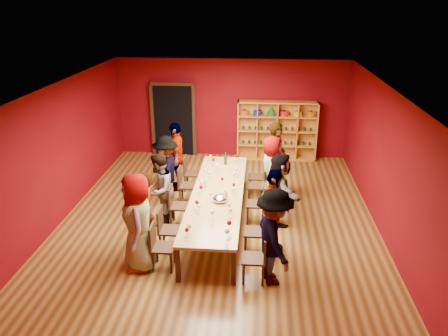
{
  "coord_description": "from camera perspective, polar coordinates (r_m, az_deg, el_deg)",
  "views": [
    {
      "loc": [
        0.86,
        -8.55,
        4.74
      ],
      "look_at": [
        0.1,
        0.45,
        1.15
      ],
      "focal_mm": 35.0,
      "sensor_mm": 36.0,
      "label": 1
    }
  ],
  "objects": [
    {
      "name": "room_shell",
      "position": [
        9.18,
        -0.88,
        1.01
      ],
      "size": [
        7.1,
        9.1,
        3.04
      ],
      "color": "brown",
      "rests_on": "ground"
    },
    {
      "name": "tasting_table",
      "position": [
        9.5,
        -0.86,
        -3.51
      ],
      "size": [
        1.1,
        4.5,
        0.75
      ],
      "color": "#AD8648",
      "rests_on": "ground"
    },
    {
      "name": "doorway",
      "position": [
        13.74,
        -6.59,
        6.27
      ],
      "size": [
        1.4,
        0.17,
        2.3
      ],
      "color": "black",
      "rests_on": "ground"
    },
    {
      "name": "shelving_unit",
      "position": [
        13.42,
        6.92,
        5.26
      ],
      "size": [
        2.4,
        0.4,
        1.8
      ],
      "color": "orange",
      "rests_on": "ground"
    },
    {
      "name": "chair_person_left_0",
      "position": [
        8.19,
        -8.52,
        -9.8
      ],
      "size": [
        0.42,
        0.42,
        0.89
      ],
      "color": "black",
      "rests_on": "ground"
    },
    {
      "name": "person_left_0",
      "position": [
        8.06,
        -11.2,
        -6.97
      ],
      "size": [
        0.73,
        1.01,
        1.86
      ],
      "primitive_type": "imported",
      "rotation": [
        0.0,
        0.0,
        -1.29
      ],
      "color": "#5375AC",
      "rests_on": "ground"
    },
    {
      "name": "chair_person_left_1",
      "position": [
        8.72,
        -7.6,
        -7.66
      ],
      "size": [
        0.42,
        0.42,
        0.89
      ],
      "color": "black",
      "rests_on": "ground"
    },
    {
      "name": "person_left_1",
      "position": [
        8.66,
        -10.31,
        -5.67
      ],
      "size": [
        0.55,
        0.67,
        1.63
      ],
      "primitive_type": "imported",
      "rotation": [
        0.0,
        0.0,
        -1.35
      ],
      "color": "white",
      "rests_on": "ground"
    },
    {
      "name": "chair_person_left_2",
      "position": [
        9.63,
        -6.31,
        -4.61
      ],
      "size": [
        0.42,
        0.42,
        0.89
      ],
      "color": "black",
      "rests_on": "ground"
    },
    {
      "name": "person_left_2",
      "position": [
        9.57,
        -8.44,
        -2.8
      ],
      "size": [
        0.52,
        0.83,
        1.63
      ],
      "primitive_type": "imported",
      "rotation": [
        0.0,
        0.0,
        -1.68
      ],
      "color": "#151E3A",
      "rests_on": "ground"
    },
    {
      "name": "chair_person_left_3",
      "position": [
        10.62,
        -5.21,
        -1.97
      ],
      "size": [
        0.42,
        0.42,
        0.89
      ],
      "color": "black",
      "rests_on": "ground"
    },
    {
      "name": "person_left_3",
      "position": [
        10.57,
        -7.55,
        -0.22
      ],
      "size": [
        0.47,
        1.09,
        1.66
      ],
      "primitive_type": "imported",
      "rotation": [
        0.0,
        0.0,
        -1.55
      ],
      "color": "#4B4B50",
      "rests_on": "ground"
    },
    {
      "name": "chair_person_left_4",
      "position": [
        11.31,
        -4.56,
        -0.43
      ],
      "size": [
        0.42,
        0.42,
        0.89
      ],
      "color": "black",
      "rests_on": "ground"
    },
    {
      "name": "person_left_4",
      "position": [
        11.23,
        -6.24,
        1.51
      ],
      "size": [
        0.63,
        1.11,
        1.79
      ],
      "primitive_type": "imported",
      "rotation": [
        0.0,
        0.0,
        -1.42
      ],
      "color": "#49494E",
      "rests_on": "ground"
    },
    {
      "name": "chair_person_right_0",
      "position": [
        7.81,
        4.49,
        -11.34
      ],
      "size": [
        0.42,
        0.42,
        0.89
      ],
      "color": "black",
      "rests_on": "ground"
    },
    {
      "name": "person_right_0",
      "position": [
        7.61,
        6.55,
        -8.94
      ],
      "size": [
        0.79,
        1.23,
        1.77
      ],
      "primitive_type": "imported",
      "rotation": [
        0.0,
        0.0,
        1.87
      ],
      "color": "#5783B3",
      "rests_on": "ground"
    },
    {
      "name": "chair_person_right_1",
      "position": [
        8.6,
        4.55,
        -7.98
      ],
      "size": [
        0.42,
        0.42,
        0.89
      ],
      "color": "black",
      "rests_on": "ground"
    },
    {
      "name": "person_right_1",
      "position": [
        8.43,
        6.35,
        -5.78
      ],
      "size": [
        0.77,
        1.12,
        1.75
      ],
      "primitive_type": "imported",
      "rotation": [
        0.0,
        0.0,
        1.25
      ],
      "color": "#CD8A8F",
      "rests_on": "ground"
    },
    {
      "name": "chair_person_right_2",
      "position": [
        9.69,
        4.62,
        -4.37
      ],
      "size": [
        0.42,
        0.42,
        0.89
      ],
      "color": "black",
      "rests_on": "ground"
    },
    {
      "name": "person_right_2",
      "position": [
        9.57,
        7.27,
        -2.7
      ],
      "size": [
        0.79,
        1.58,
        1.64
      ],
      "primitive_type": "imported",
      "rotation": [
        0.0,
        0.0,
        1.82
      ],
      "color": "#131435",
      "rests_on": "ground"
    },
    {
      "name": "chair_person_right_3",
      "position": [
        10.58,
        4.66,
        -2.06
      ],
      "size": [
        0.42,
        0.42,
        0.89
      ],
      "color": "black",
      "rests_on": "ground"
    },
    {
      "name": "person_right_3",
      "position": [
        10.45,
        6.26,
        -0.33
      ],
      "size": [
        0.57,
        0.89,
        1.7
      ],
      "primitive_type": "imported",
      "rotation": [
        0.0,
        0.0,
        1.42
      ],
      "color": "#48484C",
      "rests_on": "ground"
    },
    {
      "name": "chair_person_right_4",
      "position": [
        11.1,
        4.69,
        -0.88
      ],
      "size": [
        0.42,
        0.42,
        0.89
      ],
      "color": "black",
      "rests_on": "ground"
    },
    {
      "name": "person_right_4",
      "position": [
        10.95,
        6.89,
        1.22
      ],
      "size": [
        0.6,
        0.76,
        1.89
      ],
      "primitive_type": "imported",
      "rotation": [
        0.0,
        0.0,
        1.42
      ],
      "color": "#141738",
      "rests_on": "ground"
    },
    {
      "name": "wine_glass_0",
      "position": [
        9.38,
        -3.01,
        -2.55
      ],
      "size": [
        0.08,
        0.08,
        0.2
      ],
      "color": "silver",
      "rests_on": "tasting_table"
    },
    {
      "name": "wine_glass_1",
      "position": [
        10.95,
        -1.39,
        1.09
      ],
      "size": [
        0.08,
        0.08,
        0.19
      ],
      "color": "silver",
      "rests_on": "tasting_table"
    },
    {
      "name": "wine_glass_2",
      "position": [
        9.81,
        -0.23,
        -1.48
      ],
      "size": [
        0.07,
        0.07,
        0.18
      ],
      "color": "silver",
      "rests_on": "tasting_table"
    },
    {
      "name": "wine_glass_3",
      "position": [
        8.29,
        -1.55,
        -5.86
      ],
      "size": [
        0.09,
        0.09,
        0.22
      ],
      "color": "silver",
      "rests_on": "tasting_table"
    },
    {
      "name": "wine_glass_4",
      "position": [
        7.78,
        -4.87,
        -8.1
      ],
      "size": [
        0.07,
        0.07,
        0.19
      ],
      "color": "silver",
      "rests_on": "tasting_table"
    },
    {
      "name": "wine_glass_5",
      "position": [
        9.3,
        1.2,
        -2.84
      ],
      "size": [
        0.07,
        0.07,
        0.18
      ],
      "color": "silver",
      "rests_on": "tasting_table"
    },
    {
      "name": "wine_glass_6",
      "position": [
        10.29,
        1.58,
        -0.22
      ],
      "size": [
        0.09,
        0.09,
        0.21
      ],
      "color": "silver",
      "rests_on": "tasting_table"
    },
    {
      "name": "wine_glass_7",
      "position": [
        11.16,
        1.63,
        1.52
      ],
      "size": [
        0.08,
        0.08,
        0.2
      ],
      "color": "silver",
      "rests_on": "tasting_table"
    },
    {
      "name": "wine_glass_8",
      "position": [
        9.09,
        -1.72,
        -3.41
      ],
      "size": [
        0.08,
        0.08,
        0.19
      ],
      "color": "silver",
      "rests_on": "tasting_table"
    },
    {
      "name": "wine_glass_9",
      "position": [
        10.53,
        -0.94,
        0.33
      ],
      "size": [
        0.09,
        0.09,
        0.22
      ],
      "color": "silver",
      "rests_on": "tasting_table"
    },
    {
      "name": "wine_glass_10",
      "position": [
        8.71,
        -3.55,
        -4.55
      ],
      "size": [
        0.08,
        0.08,
        0.2
      ],
      "color": "silver",
      "rests_on": "tasting_table"
    },
    {
      "name": "wine_glass_11",
      "position": [
        8.41,
        0.83,
        -5.57
      ],
      "size": [
        0.08,
        0.08,
        0.19
      ],
      "color": "silver",
      "rests_on": "tasting_table"
    },
    {
      "name": "wine_glass_12",
      "position": [
        7.93,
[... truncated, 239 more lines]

